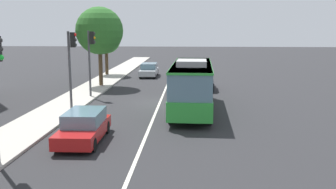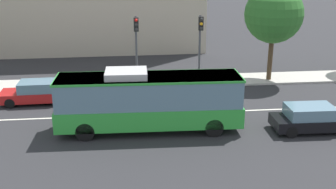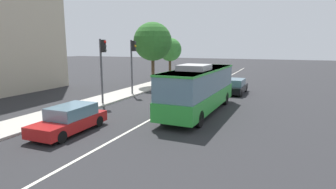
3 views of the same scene
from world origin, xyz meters
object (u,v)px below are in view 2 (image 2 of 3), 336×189
object	(u,v)px
transit_bus	(149,99)
traffic_light_mid_block	(136,40)
street_tree_kerbside_centre	(274,14)
sedan_black	(312,118)
traffic_light_near_corner	(200,38)
sedan_red	(37,92)

from	to	relation	value
transit_bus	traffic_light_mid_block	world-z (taller)	traffic_light_mid_block
transit_bus	traffic_light_mid_block	size ratio (longest dim) A/B	1.93
transit_bus	street_tree_kerbside_centre	world-z (taller)	street_tree_kerbside_centre
transit_bus	sedan_black	world-z (taller)	transit_bus
traffic_light_near_corner	traffic_light_mid_block	size ratio (longest dim) A/B	1.00
sedan_black	traffic_light_mid_block	distance (m)	13.13
street_tree_kerbside_centre	traffic_light_mid_block	bearing A→B (deg)	-176.73
transit_bus	street_tree_kerbside_centre	size ratio (longest dim) A/B	1.38
traffic_light_near_corner	sedan_red	bearing A→B (deg)	-77.71
sedan_red	traffic_light_mid_block	size ratio (longest dim) A/B	0.87
sedan_red	traffic_light_mid_block	distance (m)	7.67
traffic_light_near_corner	traffic_light_mid_block	world-z (taller)	same
transit_bus	sedan_red	world-z (taller)	transit_bus
transit_bus	sedan_red	size ratio (longest dim) A/B	2.22
traffic_light_near_corner	traffic_light_mid_block	xyz separation A→B (m)	(-4.58, 0.06, 0.00)
transit_bus	sedan_red	distance (m)	8.81
transit_bus	traffic_light_near_corner	size ratio (longest dim) A/B	1.93
sedan_red	sedan_black	bearing A→B (deg)	157.37
traffic_light_mid_block	sedan_red	bearing A→B (deg)	-71.94
transit_bus	sedan_red	xyz separation A→B (m)	(-7.02, 5.21, -1.09)
transit_bus	sedan_black	size ratio (longest dim) A/B	2.21
sedan_black	street_tree_kerbside_centre	world-z (taller)	street_tree_kerbside_centre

